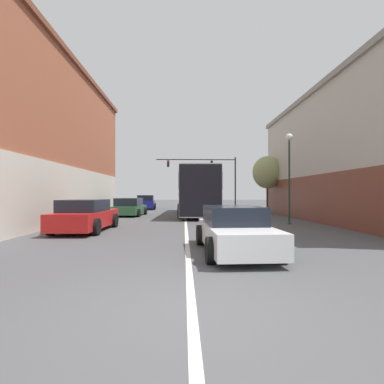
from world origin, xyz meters
name	(u,v)px	position (x,y,z in m)	size (l,w,h in m)	color
ground_plane	(192,313)	(0.00, 0.00, 0.00)	(160.00, 160.00, 0.00)	#4C4C4F
lane_center_line	(185,216)	(0.00, 18.40, 0.00)	(0.14, 48.81, 0.01)	silver
building_left_brick	(4,139)	(-10.76, 13.87, 4.88)	(8.93, 20.33, 9.53)	#995138
building_right_storefront	(379,154)	(11.55, 13.36, 4.04)	(8.50, 18.73, 7.85)	#B7B2A3
bus	(199,190)	(1.08, 19.68, 1.95)	(3.21, 12.54, 3.47)	#B7B7BC
hatchback_foreground	(234,230)	(1.32, 4.33, 0.62)	(2.06, 4.33, 1.29)	silver
parked_car_left_near	(86,216)	(-4.45, 9.26, 0.67)	(2.09, 4.73, 1.40)	red
parked_car_left_mid	(129,207)	(-4.22, 18.50, 0.63)	(2.34, 4.19, 1.33)	#285633
parked_car_left_far	(146,203)	(-4.18, 28.03, 0.71)	(2.25, 4.12, 1.51)	navy
traffic_signal_gantry	(211,170)	(3.21, 32.80, 4.58)	(9.88, 0.36, 6.20)	black
street_lamp	(289,165)	(5.65, 12.04, 3.23)	(0.38, 0.38, 4.95)	#233323
street_tree_near	(267,172)	(6.82, 20.47, 3.43)	(2.43, 2.19, 4.78)	#4C3823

